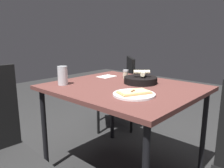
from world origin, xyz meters
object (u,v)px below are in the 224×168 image
(beer_glass, at_px, (63,77))
(chair_far, at_px, (120,87))
(pizza_plate, at_px, (134,94))
(pepper_shaker, at_px, (126,75))
(bread_basket, at_px, (140,80))
(dining_table, at_px, (123,94))

(beer_glass, height_order, chair_far, beer_glass)
(pizza_plate, relative_size, pepper_shaker, 3.47)
(pepper_shaker, distance_m, chair_far, 0.71)
(beer_glass, height_order, pepper_shaker, beer_glass)
(beer_glass, bearing_deg, pizza_plate, 101.32)
(pizza_plate, xyz_separation_m, pepper_shaker, (-0.40, -0.39, 0.02))
(bread_basket, height_order, pepper_shaker, bread_basket)
(pepper_shaker, xyz_separation_m, chair_far, (-0.47, -0.46, -0.27))
(pepper_shaker, height_order, chair_far, chair_far)
(beer_glass, bearing_deg, pepper_shaker, 158.05)
(pizza_plate, height_order, pepper_shaker, pepper_shaker)
(dining_table, distance_m, bread_basket, 0.19)
(beer_glass, xyz_separation_m, pepper_shaker, (-0.52, 0.21, -0.03))
(bread_basket, distance_m, pepper_shaker, 0.22)
(dining_table, height_order, beer_glass, beer_glass)
(dining_table, xyz_separation_m, pizza_plate, (0.16, 0.22, 0.07))
(pizza_plate, distance_m, bread_basket, 0.38)
(pepper_shaker, bearing_deg, bread_basket, 71.83)
(beer_glass, relative_size, chair_far, 0.17)
(dining_table, height_order, pizza_plate, pizza_plate)
(dining_table, distance_m, pepper_shaker, 0.31)
(chair_far, bearing_deg, beer_glass, 14.05)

